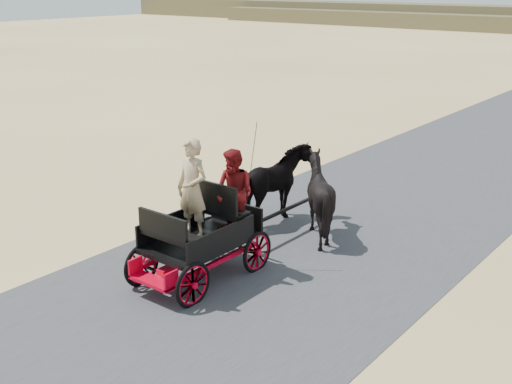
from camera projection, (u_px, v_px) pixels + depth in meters
The scene contains 8 objects.
ground at pixel (296, 254), 12.58m from camera, with size 140.00×140.00×0.00m, color tan.
road at pixel (296, 253), 12.58m from camera, with size 6.00×140.00×0.01m, color #38383A.
ridge_near at pixel (372, 19), 73.14m from camera, with size 40.00×4.00×1.60m, color brown.
carriage at pixel (201, 258), 11.49m from camera, with size 1.30×2.40×0.72m, color black, non-canonical shape.
horse_left at pixel (276, 186), 13.90m from camera, with size 0.91×2.01×1.70m, color black.
horse_right at pixel (319, 197), 13.25m from camera, with size 1.37×1.54×1.70m, color black.
driver_man at pixel (192, 189), 11.25m from camera, with size 0.66×0.43×1.80m, color tan.
passenger_woman at pixel (234, 193), 11.40m from camera, with size 0.77×0.60×1.58m, color #660C0F.
Camera 1 is at (6.56, -9.55, 5.13)m, focal length 45.00 mm.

